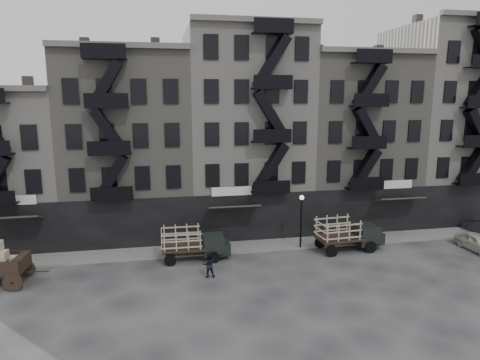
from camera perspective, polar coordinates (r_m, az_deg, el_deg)
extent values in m
plane|color=#38383A|center=(30.80, 4.22, -11.16)|extent=(140.00, 140.00, 0.00)
cube|color=slate|center=(34.16, 2.59, -8.71)|extent=(55.00, 2.50, 0.15)
cube|color=#AEA9A0|center=(39.94, -28.89, 1.59)|extent=(10.00, 10.00, 12.00)
cube|color=#4C4744|center=(38.82, -26.25, 11.40)|extent=(0.70, 0.70, 1.20)
cube|color=slate|center=(37.81, -14.54, 4.46)|extent=(10.00, 10.00, 15.00)
cube|color=black|center=(34.05, -14.60, -5.73)|extent=(10.00, 0.35, 4.00)
cube|color=#595651|center=(32.63, -15.81, 16.95)|extent=(10.00, 0.50, 0.40)
cube|color=#4C4744|center=(38.09, -19.86, 16.44)|extent=(0.70, 0.70, 1.20)
cube|color=#4C4744|center=(37.69, -11.20, 16.93)|extent=(0.70, 0.70, 1.20)
cube|color=#AEA9A0|center=(38.36, 0.54, 6.41)|extent=(10.00, 10.00, 17.00)
cube|color=black|center=(34.77, 2.12, -5.01)|extent=(10.00, 0.35, 4.00)
cube|color=#595651|center=(33.64, 2.40, 20.60)|extent=(10.00, 0.50, 0.40)
cube|color=#4C4744|center=(38.21, -4.13, 20.05)|extent=(0.70, 0.70, 1.20)
cube|color=#4C4744|center=(39.24, 4.38, 19.82)|extent=(0.70, 0.70, 1.20)
cube|color=slate|center=(41.57, 14.24, 5.06)|extent=(10.00, 10.00, 15.00)
cube|color=black|center=(38.19, 16.95, -4.02)|extent=(10.00, 0.35, 4.00)
cube|color=#595651|center=(36.92, 18.31, 16.09)|extent=(10.00, 0.50, 0.40)
cube|color=#4C4744|center=(40.37, 10.78, 16.55)|extent=(0.70, 0.70, 1.20)
cube|color=#4C4744|center=(42.65, 17.95, 15.92)|extent=(0.70, 0.70, 1.20)
cube|color=#AEA9A0|center=(46.56, 25.65, 6.78)|extent=(10.00, 10.00, 18.00)
cube|color=black|center=(43.68, 28.68, -3.03)|extent=(10.00, 0.35, 4.00)
cube|color=#4C4744|center=(45.30, 23.50, 19.08)|extent=(0.70, 0.70, 1.20)
cube|color=#4C4744|center=(48.49, 29.17, 18.03)|extent=(0.70, 0.70, 1.20)
cylinder|color=black|center=(33.31, 8.13, -5.85)|extent=(0.14, 0.14, 4.00)
sphere|color=silver|center=(32.76, 8.23, -2.34)|extent=(0.36, 0.36, 0.36)
cylinder|color=black|center=(29.97, -28.06, -11.98)|extent=(1.16, 0.21, 1.16)
cylinder|color=black|center=(31.77, -26.61, -10.54)|extent=(1.16, 0.21, 1.16)
cube|color=black|center=(30.47, -27.10, -9.70)|extent=(0.68, 1.72, 0.84)
cube|color=black|center=(31.40, -7.48, -8.89)|extent=(3.15, 1.87, 0.17)
cube|color=black|center=(31.52, -3.59, -8.56)|extent=(1.49, 1.67, 1.38)
cube|color=black|center=(31.71, -2.08, -8.95)|extent=(0.75, 1.39, 0.83)
cylinder|color=black|center=(30.88, -3.55, -10.26)|extent=(0.83, 0.21, 0.83)
cylinder|color=black|center=(32.59, -3.93, -9.09)|extent=(0.83, 0.21, 0.83)
cylinder|color=black|center=(30.71, -9.28, -10.52)|extent=(0.83, 0.21, 0.83)
cylinder|color=black|center=(32.43, -9.35, -9.32)|extent=(0.83, 0.21, 0.83)
cube|color=black|center=(33.73, 13.08, -7.55)|extent=(3.47, 2.20, 0.18)
cube|color=black|center=(34.78, 16.40, -6.97)|extent=(1.70, 1.88, 1.47)
cube|color=black|center=(35.33, 17.60, -7.26)|extent=(0.89, 1.53, 0.88)
cylinder|color=black|center=(34.17, 17.05, -8.56)|extent=(0.90, 0.28, 0.88)
cylinder|color=black|center=(35.74, 15.38, -7.58)|extent=(0.90, 0.28, 0.88)
cylinder|color=black|center=(32.63, 12.15, -9.25)|extent=(0.90, 0.28, 0.88)
cylinder|color=black|center=(34.28, 10.65, -8.18)|extent=(0.90, 0.28, 0.88)
imported|color=beige|center=(37.77, 29.16, -7.28)|extent=(1.70, 3.90, 1.31)
imported|color=black|center=(28.52, -4.21, -11.18)|extent=(0.87, 0.69, 1.72)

